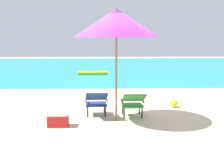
{
  "coord_description": "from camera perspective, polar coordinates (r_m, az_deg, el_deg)",
  "views": [
    {
      "loc": [
        -0.22,
        -7.22,
        1.93
      ],
      "look_at": [
        0.0,
        0.34,
        0.75
      ],
      "focal_mm": 46.68,
      "sensor_mm": 36.0,
      "label": 1
    }
  ],
  "objects": [
    {
      "name": "swim_buoy",
      "position": [
        15.92,
        -3.8,
        2.23
      ],
      "size": [
        1.6,
        0.18,
        0.18
      ],
      "primitive_type": "cylinder",
      "rotation": [
        0.0,
        1.57,
        0.0
      ],
      "color": "yellow",
      "rests_on": "ocean_band"
    },
    {
      "name": "lounge_chair_right",
      "position": [
        7.11,
        4.12,
        -3.54
      ],
      "size": [
        0.56,
        0.89,
        0.68
      ],
      "color": "#338E3D",
      "rests_on": "ground_plane"
    },
    {
      "name": "lounge_chair_left",
      "position": [
        7.25,
        -3.08,
        -3.3
      ],
      "size": [
        0.59,
        0.9,
        0.68
      ],
      "color": "navy",
      "rests_on": "ground_plane"
    },
    {
      "name": "beach_ball",
      "position": [
        8.45,
        12.05,
        -3.73
      ],
      "size": [
        0.23,
        0.23,
        0.23
      ],
      "primitive_type": "sphere",
      "color": "yellow",
      "rests_on": "ground_plane"
    },
    {
      "name": "cooler_box",
      "position": [
        6.61,
        -10.51,
        -6.78
      ],
      "size": [
        0.47,
        0.32,
        0.32
      ],
      "color": "red",
      "rests_on": "ground_plane"
    },
    {
      "name": "ocean_band",
      "position": [
        20.28,
        -1.06,
        3.41
      ],
      "size": [
        40.0,
        18.0,
        0.01
      ],
      "primitive_type": "cube",
      "color": "teal",
      "rests_on": "ground_plane"
    },
    {
      "name": "ground_plane",
      "position": [
        11.39,
        -0.55,
        -0.9
      ],
      "size": [
        40.0,
        40.0,
        0.0
      ],
      "primitive_type": "plane",
      "color": "beige"
    },
    {
      "name": "beach_umbrella_center",
      "position": [
        6.74,
        0.87,
        11.85
      ],
      "size": [
        2.26,
        2.26,
        2.61
      ],
      "color": "olive",
      "rests_on": "ground_plane"
    }
  ]
}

